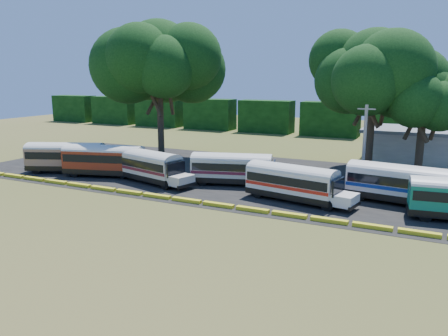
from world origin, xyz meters
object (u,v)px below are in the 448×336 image
at_px(bus_cream_west, 148,164).
at_px(bus_white_red, 294,181).
at_px(bus_red, 106,159).
at_px(tree_west, 159,59).
at_px(bus_beige, 68,155).

xyz_separation_m(bus_cream_west, bus_white_red, (15.07, -0.31, -0.04)).
bearing_deg(bus_cream_west, bus_red, -166.41).
height_order(bus_cream_west, bus_white_red, bus_cream_west).
bearing_deg(bus_cream_west, tree_west, 132.75).
relative_size(bus_red, bus_white_red, 1.08).
xyz_separation_m(bus_white_red, tree_west, (-20.83, 11.16, 10.71)).
height_order(bus_beige, bus_red, bus_red).
bearing_deg(bus_white_red, bus_red, -170.87).
relative_size(bus_white_red, tree_west, 0.57).
height_order(bus_red, bus_white_red, bus_red).
distance_m(bus_beige, bus_white_red, 25.65).
relative_size(bus_beige, bus_cream_west, 1.03).
xyz_separation_m(bus_red, tree_west, (-0.29, 10.73, 10.55)).
bearing_deg(bus_red, bus_cream_west, -16.43).
bearing_deg(bus_beige, bus_red, -18.92).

